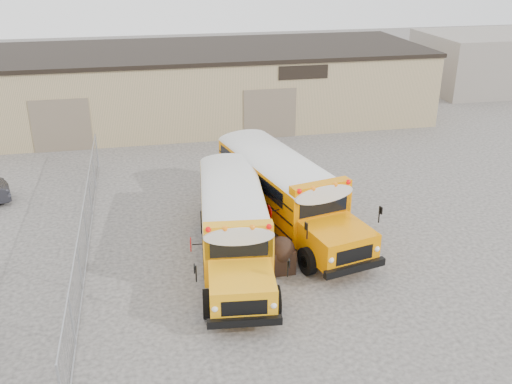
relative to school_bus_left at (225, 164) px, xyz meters
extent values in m
plane|color=#3A3835|center=(-0.03, -6.91, -1.57)|extent=(120.00, 120.00, 0.00)
cube|color=tan|center=(-0.03, 13.09, 0.68)|extent=(30.00, 10.00, 4.50)
cube|color=black|center=(-0.03, 13.09, 2.98)|extent=(30.20, 10.20, 0.25)
cube|color=black|center=(5.97, 8.07, 2.33)|extent=(3.00, 0.08, 0.80)
cube|color=#6C604D|center=(-8.03, 8.07, -0.07)|extent=(3.20, 0.08, 3.00)
cube|color=#6C604D|center=(3.97, 8.07, -0.07)|extent=(3.20, 0.08, 3.00)
cylinder|color=#9A9CA2|center=(-6.03, -9.91, -0.67)|extent=(0.07, 0.07, 1.80)
cylinder|color=#9A9CA2|center=(-6.03, -6.91, -0.67)|extent=(0.07, 0.07, 1.80)
cylinder|color=#9A9CA2|center=(-6.03, -3.91, -0.67)|extent=(0.07, 0.07, 1.80)
cylinder|color=#9A9CA2|center=(-6.03, -0.91, -0.67)|extent=(0.07, 0.07, 1.80)
cylinder|color=#9A9CA2|center=(-6.03, 2.09, -0.67)|extent=(0.07, 0.07, 1.80)
cylinder|color=#9A9CA2|center=(-6.03, 5.09, -0.67)|extent=(0.07, 0.07, 1.80)
cylinder|color=#9A9CA2|center=(-6.03, -3.91, 0.21)|extent=(0.05, 18.00, 0.05)
cylinder|color=#9A9CA2|center=(-6.03, -3.91, -1.52)|extent=(0.05, 18.00, 0.05)
cube|color=#9A9CA2|center=(-6.03, -3.91, -0.67)|extent=(0.02, 18.00, 1.70)
cube|color=gray|center=(23.97, 17.09, 0.63)|extent=(10.00, 8.00, 4.40)
cube|color=#FFA511|center=(0.04, 0.40, -0.16)|extent=(3.00, 7.15, 1.87)
cube|color=#FFA511|center=(-0.42, -4.06, -0.57)|extent=(2.21, 2.21, 1.05)
cube|color=black|center=(-0.32, -3.04, 0.37)|extent=(1.87, 0.25, 0.69)
cube|color=silver|center=(0.04, 0.40, 0.92)|extent=(3.00, 7.22, 0.37)
cube|color=#FFA511|center=(-0.30, -2.83, 0.94)|extent=(2.27, 0.69, 0.33)
sphere|color=#E50705|center=(-1.27, -2.94, 1.05)|extent=(0.18, 0.18, 0.18)
sphere|color=#E50705|center=(0.64, -3.14, 1.05)|extent=(0.18, 0.18, 0.18)
sphere|color=orange|center=(-0.75, -2.99, 1.05)|extent=(0.18, 0.18, 0.18)
sphere|color=orange|center=(0.11, -3.08, 1.05)|extent=(0.18, 0.18, 0.18)
cube|color=black|center=(-0.54, -5.13, -0.99)|extent=(2.25, 0.43, 0.26)
cube|color=black|center=(0.41, 3.91, -0.99)|extent=(2.25, 0.42, 0.26)
cube|color=black|center=(0.04, 0.40, -0.23)|extent=(3.02, 7.01, 0.05)
cube|color=black|center=(0.07, 0.67, 0.37)|extent=(2.91, 6.06, 0.57)
cylinder|color=black|center=(-1.50, -3.84, -1.10)|extent=(0.35, 0.97, 0.95)
cylinder|color=black|center=(0.67, -4.07, -1.10)|extent=(0.35, 0.97, 0.95)
cylinder|color=black|center=(-0.89, 1.89, -1.10)|extent=(0.35, 0.97, 0.95)
cylinder|color=black|center=(1.27, 1.67, -1.10)|extent=(0.35, 0.97, 0.95)
cylinder|color=#BF0505|center=(-1.75, -1.80, -0.04)|extent=(0.08, 0.51, 0.51)
cube|color=orange|center=(0.52, 3.06, -0.06)|extent=(4.03, 7.77, 2.00)
cube|color=orange|center=(1.59, -1.59, -0.50)|extent=(2.57, 2.57, 1.12)
cube|color=black|center=(1.34, -0.53, 0.50)|extent=(1.96, 0.50, 0.73)
cube|color=silver|center=(0.52, 3.06, 1.08)|extent=(4.05, 7.84, 0.39)
cube|color=orange|center=(1.29, -0.31, 1.11)|extent=(2.44, 1.01, 0.35)
sphere|color=#E50705|center=(0.35, -0.76, 1.23)|extent=(0.19, 0.19, 0.19)
sphere|color=#E50705|center=(2.34, -0.30, 1.23)|extent=(0.19, 0.19, 0.19)
sphere|color=orange|center=(0.89, -0.63, 1.23)|extent=(0.19, 0.19, 0.19)
sphere|color=orange|center=(1.79, -0.42, 1.23)|extent=(0.19, 0.19, 0.19)
cube|color=black|center=(1.84, -2.71, -0.95)|extent=(2.38, 0.74, 0.27)
cube|color=black|center=(-0.32, 6.73, -0.95)|extent=(2.37, 0.72, 0.27)
cube|color=black|center=(0.52, 3.06, -0.14)|extent=(4.04, 7.63, 0.06)
cube|color=black|center=(0.46, 3.35, 0.50)|extent=(3.80, 6.63, 0.60)
cylinder|color=black|center=(0.43, -1.75, -1.06)|extent=(0.49, 1.05, 1.01)
cylinder|color=black|center=(2.69, -1.23, -1.06)|extent=(0.49, 1.05, 1.01)
cylinder|color=black|center=(-0.94, 4.25, -1.06)|extent=(0.49, 1.05, 1.01)
cylinder|color=black|center=(1.32, 4.77, -1.06)|extent=(0.49, 1.05, 1.01)
cylinder|color=#BF0505|center=(-0.53, 0.22, 0.06)|extent=(0.15, 0.54, 0.55)
cube|color=black|center=(0.88, -7.07, -1.12)|extent=(0.91, 0.83, 0.90)
sphere|color=black|center=(0.88, -7.07, -0.72)|extent=(0.99, 0.99, 0.99)
camera|label=1|loc=(-3.61, -24.24, 9.23)|focal=40.00mm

